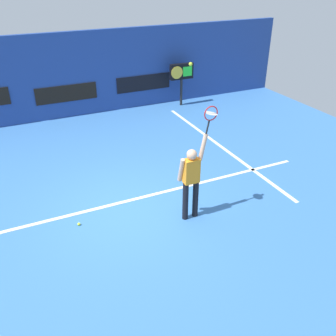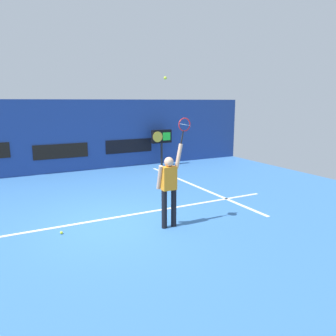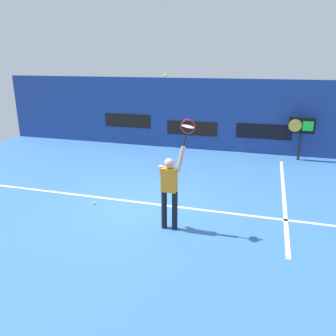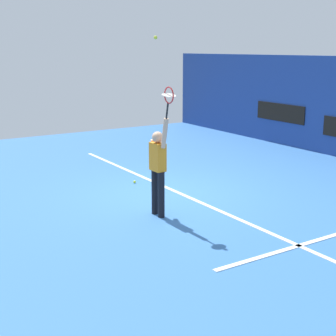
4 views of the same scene
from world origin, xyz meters
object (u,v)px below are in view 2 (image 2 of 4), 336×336
Objects in this scene: tennis_player at (169,186)px; scoreboard_clock at (162,138)px; tennis_ball at (165,78)px; spare_ball at (61,233)px; tennis_racket at (184,126)px.

tennis_player is 1.20× the size of scoreboard_clock.
tennis_player is at bearing -115.15° from scoreboard_clock.
tennis_player is 2.42m from tennis_ball.
scoreboard_clock is 8.39m from spare_ball.
spare_ball is at bearing 162.17° from tennis_ball.
tennis_player is 29.23× the size of spare_ball.
tennis_ball is 4.15m from spare_ball.
spare_ball is at bearing 164.82° from tennis_racket.
tennis_ball is 0.04× the size of scoreboard_clock.
tennis_racket is 0.38× the size of scoreboard_clock.
scoreboard_clock is (2.84, 6.89, -1.09)m from tennis_racket.
tennis_ball is at bearing 178.10° from tennis_racket.
tennis_racket reaches higher than spare_ball.
tennis_player is at bearing -7.71° from tennis_ball.
tennis_ball is (-0.09, 0.01, 2.42)m from tennis_player.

